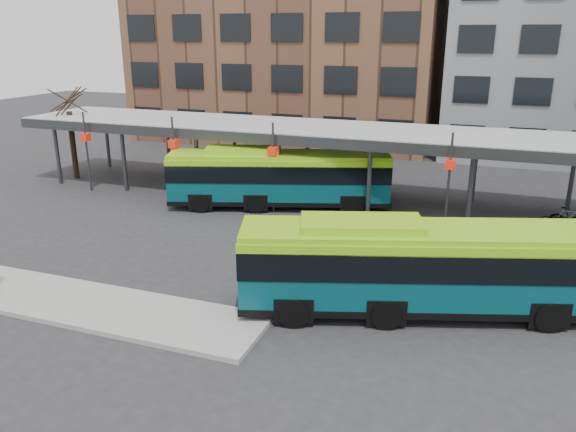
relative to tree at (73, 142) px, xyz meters
The scene contains 7 objects.
ground 21.77m from the tree, 33.69° to the right, with size 120.00×120.00×0.00m, color #28282B.
boarding_island 19.67m from the tree, 50.19° to the right, with size 14.00×3.00×0.18m, color gray.
canopy 18.03m from the tree, ahead, with size 40.00×6.53×4.80m.
tree is the anchor object (origin of this frame).
building_brick 23.18m from the tree, 68.20° to the left, with size 26.00×14.00×22.00m, color brown.
bus_front 26.41m from the tree, 25.49° to the right, with size 12.30×6.19×3.34m.
bus_rear 15.02m from the tree, ahead, with size 12.17×6.13×3.30m.
Camera 1 is at (7.70, -17.28, 9.20)m, focal length 35.00 mm.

